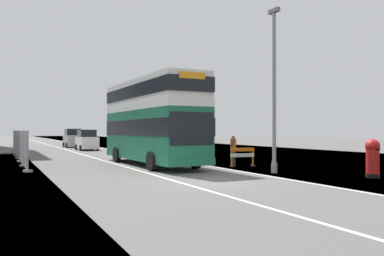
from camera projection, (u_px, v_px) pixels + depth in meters
ground at (220, 182)px, 16.11m from camera, size 140.00×280.00×0.10m
double_decker_bus at (151, 120)px, 23.53m from camera, size 2.95×10.79×5.02m
lamppost_foreground at (274, 96)px, 19.03m from camera, size 0.29×0.70×7.98m
red_pillar_postbox at (373, 156)px, 17.17m from camera, size 0.62×0.62×1.69m
roadworks_barrier at (242, 155)px, 22.44m from camera, size 1.48×0.74×1.07m
construction_site_fence at (18, 145)px, 28.55m from camera, size 0.44×20.60×2.08m
car_oncoming_near at (87, 141)px, 41.21m from camera, size 1.90×4.18×2.14m
car_receding_mid at (73, 139)px, 48.03m from camera, size 2.00×3.88×2.27m
pedestrian_at_kerb at (233, 150)px, 22.87m from camera, size 0.34×0.34×1.81m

